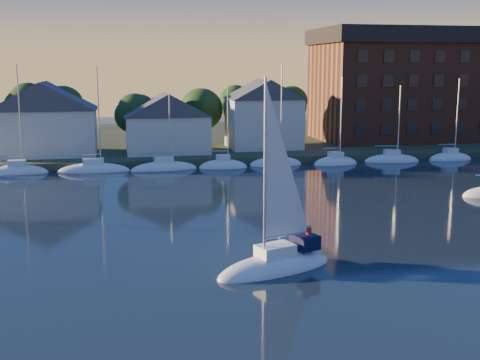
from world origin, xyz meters
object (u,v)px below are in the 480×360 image
object	(u,v)px
clubhouse_east	(264,113)
hero_sailboat	(277,261)
clubhouse_west	(45,118)
condo_block	(413,84)
clubhouse_centre	(167,122)

from	to	relation	value
clubhouse_east	hero_sailboat	size ratio (longest dim) A/B	0.80
clubhouse_west	condo_block	xyz separation A→B (m)	(56.00, 6.95, 3.86)
clubhouse_centre	clubhouse_east	xyz separation A→B (m)	(14.00, 2.00, 0.87)
clubhouse_west	clubhouse_centre	distance (m)	16.05
clubhouse_west	condo_block	bearing A→B (deg)	7.07
clubhouse_west	hero_sailboat	bearing A→B (deg)	-68.45
clubhouse_west	clubhouse_centre	size ratio (longest dim) A/B	1.18
clubhouse_west	clubhouse_east	distance (m)	30.02
clubhouse_centre	clubhouse_west	bearing A→B (deg)	176.42
clubhouse_west	hero_sailboat	world-z (taller)	hero_sailboat
condo_block	hero_sailboat	world-z (taller)	condo_block
clubhouse_centre	clubhouse_east	distance (m)	14.17
clubhouse_centre	clubhouse_east	world-z (taller)	clubhouse_east
clubhouse_west	clubhouse_east	world-z (taller)	clubhouse_east
clubhouse_east	hero_sailboat	xyz separation A→B (m)	(-11.03, -49.05, -5.44)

